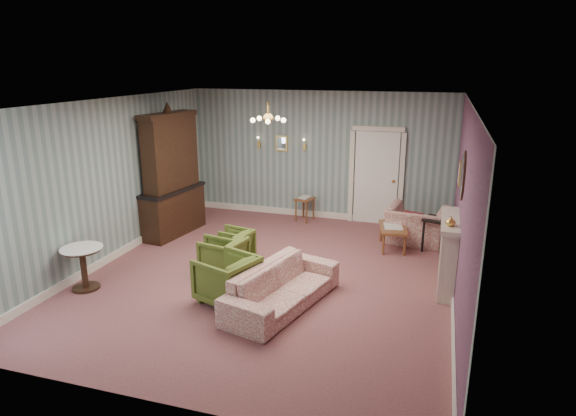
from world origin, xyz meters
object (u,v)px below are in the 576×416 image
(olive_chair_a, at_px, (227,277))
(coffee_table, at_px, (392,237))
(wingback_chair, at_px, (417,219))
(pedestal_table, at_px, (84,268))
(sofa_chintz, at_px, (282,280))
(olive_chair_b, at_px, (224,253))
(side_table_black, at_px, (435,235))
(fireplace, at_px, (448,253))
(dresser, at_px, (171,171))
(olive_chair_c, at_px, (230,245))

(olive_chair_a, relative_size, coffee_table, 0.91)
(olive_chair_a, height_order, coffee_table, olive_chair_a)
(wingback_chair, bearing_deg, pedestal_table, 45.37)
(sofa_chintz, height_order, wingback_chair, wingback_chair)
(wingback_chair, bearing_deg, olive_chair_a, 61.68)
(olive_chair_b, distance_m, side_table_black, 4.04)
(olive_chair_a, relative_size, fireplace, 0.57)
(coffee_table, bearing_deg, wingback_chair, 49.06)
(olive_chair_a, xyz_separation_m, coffee_table, (2.15, 3.02, -0.18))
(pedestal_table, bearing_deg, olive_chair_b, 34.42)
(olive_chair_a, bearing_deg, fireplace, 135.15)
(sofa_chintz, height_order, side_table_black, sofa_chintz)
(olive_chair_b, bearing_deg, fireplace, 108.58)
(dresser, bearing_deg, fireplace, -2.77)
(fireplace, xyz_separation_m, coffee_table, (-1.00, 1.52, -0.35))
(olive_chair_b, bearing_deg, sofa_chintz, 67.16)
(sofa_chintz, distance_m, dresser, 4.14)
(olive_chair_b, xyz_separation_m, wingback_chair, (3.07, 2.50, 0.15))
(sofa_chintz, bearing_deg, pedestal_table, 111.81)
(dresser, height_order, side_table_black, dresser)
(coffee_table, bearing_deg, pedestal_table, -143.88)
(coffee_table, height_order, pedestal_table, pedestal_table)
(olive_chair_a, xyz_separation_m, pedestal_table, (-2.36, -0.27, -0.05))
(olive_chair_b, distance_m, sofa_chintz, 1.61)
(olive_chair_b, relative_size, pedestal_table, 0.97)
(fireplace, relative_size, coffee_table, 1.59)
(olive_chair_a, bearing_deg, dresser, -117.69)
(olive_chair_c, bearing_deg, olive_chair_a, 33.75)
(side_table_black, bearing_deg, wingback_chair, 133.28)
(wingback_chair, bearing_deg, olive_chair_b, 47.07)
(sofa_chintz, distance_m, pedestal_table, 3.21)
(dresser, distance_m, fireplace, 5.66)
(olive_chair_a, distance_m, dresser, 3.61)
(olive_chair_b, height_order, pedestal_table, pedestal_table)
(fireplace, bearing_deg, side_table_black, 97.47)
(dresser, xyz_separation_m, side_table_black, (5.30, 0.53, -1.01))
(olive_chair_b, xyz_separation_m, coffee_table, (2.66, 2.02, -0.12))
(sofa_chintz, xyz_separation_m, wingback_chair, (1.73, 3.40, 0.08))
(wingback_chair, relative_size, pedestal_table, 1.59)
(coffee_table, bearing_deg, fireplace, -56.61)
(side_table_black, xyz_separation_m, pedestal_table, (-5.30, -3.37, 0.02))
(pedestal_table, bearing_deg, side_table_black, 32.43)
(side_table_black, bearing_deg, fireplace, -82.53)
(olive_chair_a, height_order, side_table_black, olive_chair_a)
(dresser, xyz_separation_m, fireplace, (5.51, -1.07, -0.77))
(sofa_chintz, height_order, dresser, dresser)
(dresser, relative_size, coffee_table, 3.05)
(wingback_chair, height_order, coffee_table, wingback_chair)
(fireplace, bearing_deg, coffee_table, 123.39)
(sofa_chintz, xyz_separation_m, side_table_black, (2.11, 2.99, -0.08))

